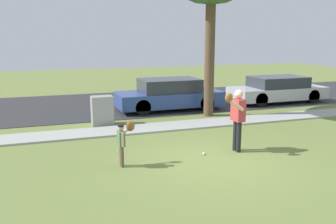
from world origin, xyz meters
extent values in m
plane|color=olive|center=(0.00, 3.50, 0.00)|extent=(48.00, 48.00, 0.00)
cube|color=#A3A39E|center=(0.00, 3.60, 0.03)|extent=(36.00, 1.20, 0.06)
cube|color=#2D2D30|center=(0.00, 8.60, 0.01)|extent=(36.00, 6.80, 0.02)
cylinder|color=black|center=(0.89, 0.37, 0.43)|extent=(0.14, 0.14, 0.86)
cylinder|color=black|center=(0.88, 0.54, 0.43)|extent=(0.14, 0.14, 0.86)
cube|color=#B73838|center=(0.89, 0.45, 1.17)|extent=(0.25, 0.42, 0.61)
sphere|color=beige|center=(0.89, 0.45, 1.61)|extent=(0.23, 0.23, 0.23)
cylinder|color=beige|center=(0.64, 0.18, 1.39)|extent=(0.53, 0.13, 0.41)
ellipsoid|color=brown|center=(0.44, 0.17, 1.58)|extent=(0.23, 0.15, 0.26)
cylinder|color=beige|center=(0.88, 0.71, 1.19)|extent=(0.10, 0.10, 0.57)
cylinder|color=brown|center=(-2.39, 0.34, 0.26)|extent=(0.08, 0.08, 0.52)
cylinder|color=brown|center=(-2.38, 0.24, 0.26)|extent=(0.08, 0.08, 0.52)
cube|color=#4C7251|center=(-2.38, 0.29, 0.71)|extent=(0.15, 0.26, 0.37)
sphere|color=tan|center=(-2.38, 0.29, 0.98)|extent=(0.14, 0.14, 0.14)
cylinder|color=black|center=(-2.38, 0.29, 1.03)|extent=(0.15, 0.15, 0.04)
cylinder|color=tan|center=(-2.23, 0.45, 0.84)|extent=(0.32, 0.08, 0.25)
ellipsoid|color=brown|center=(-2.11, 0.46, 0.96)|extent=(0.23, 0.15, 0.26)
cylinder|color=tan|center=(-2.38, 0.13, 0.72)|extent=(0.06, 0.06, 0.35)
sphere|color=white|center=(-0.12, 0.44, 0.04)|extent=(0.07, 0.07, 0.07)
cube|color=gray|center=(-2.17, 4.72, 0.52)|extent=(0.75, 0.51, 1.04)
cylinder|color=brown|center=(2.09, 4.88, 2.62)|extent=(0.38, 0.38, 5.24)
cube|color=#2D478C|center=(0.99, 6.49, 0.50)|extent=(4.50, 1.80, 0.60)
cube|color=#2D333D|center=(0.99, 6.49, 1.07)|extent=(2.48, 1.66, 0.55)
cylinder|color=black|center=(2.39, 7.28, 0.34)|extent=(0.64, 0.22, 0.64)
cylinder|color=black|center=(2.39, 5.70, 0.34)|extent=(0.64, 0.22, 0.64)
cylinder|color=black|center=(-0.40, 7.28, 0.34)|extent=(0.64, 0.22, 0.64)
cylinder|color=black|center=(-0.40, 5.70, 0.34)|extent=(0.64, 0.22, 0.64)
cube|color=silver|center=(6.49, 6.51, 0.47)|extent=(4.60, 1.80, 0.55)
cube|color=#2D333D|center=(6.49, 6.51, 1.00)|extent=(2.53, 1.66, 0.50)
cylinder|color=black|center=(7.91, 7.30, 0.34)|extent=(0.64, 0.22, 0.64)
cylinder|color=black|center=(7.91, 5.72, 0.34)|extent=(0.64, 0.22, 0.64)
cylinder|color=black|center=(5.06, 7.30, 0.34)|extent=(0.64, 0.22, 0.64)
cylinder|color=black|center=(5.06, 5.72, 0.34)|extent=(0.64, 0.22, 0.64)
camera|label=1|loc=(-4.04, -8.05, 3.15)|focal=38.71mm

